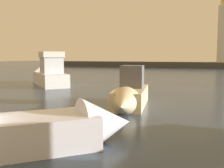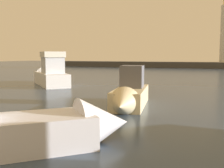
{
  "view_description": "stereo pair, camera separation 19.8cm",
  "coord_description": "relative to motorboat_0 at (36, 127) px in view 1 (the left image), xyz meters",
  "views": [
    {
      "loc": [
        6.82,
        -1.29,
        3.08
      ],
      "look_at": [
        0.19,
        15.64,
        1.23
      ],
      "focal_mm": 44.5,
      "sensor_mm": 36.0,
      "label": 1
    },
    {
      "loc": [
        7.0,
        -1.21,
        3.08
      ],
      "look_at": [
        0.19,
        15.64,
        1.23
      ],
      "focal_mm": 44.5,
      "sensor_mm": 36.0,
      "label": 2
    }
  ],
  "objects": [
    {
      "name": "ground_plane",
      "position": [
        -1.24,
        30.26,
        -0.74
      ],
      "size": [
        220.0,
        220.0,
        0.0
      ],
      "primitive_type": "plane",
      "color": "#2D3D51"
    },
    {
      "name": "breakwater",
      "position": [
        -1.24,
        66.62,
        0.01
      ],
      "size": [
        78.34,
        5.31,
        1.5
      ],
      "primitive_type": "cube",
      "color": "#423F3D",
      "rests_on": "ground_plane"
    },
    {
      "name": "motorboat_0",
      "position": [
        0.0,
        0.0,
        0.0
      ],
      "size": [
        6.64,
        6.51,
        2.83
      ],
      "color": "silver",
      "rests_on": "ground_plane"
    },
    {
      "name": "motorboat_1",
      "position": [
        0.59,
        8.21,
        0.03
      ],
      "size": [
        2.83,
        6.65,
        2.72
      ],
      "color": "beige",
      "rests_on": "ground_plane"
    },
    {
      "name": "motorboat_3",
      "position": [
        -11.69,
        17.83,
        0.37
      ],
      "size": [
        8.05,
        7.92,
        3.91
      ],
      "color": "white",
      "rests_on": "ground_plane"
    }
  ]
}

